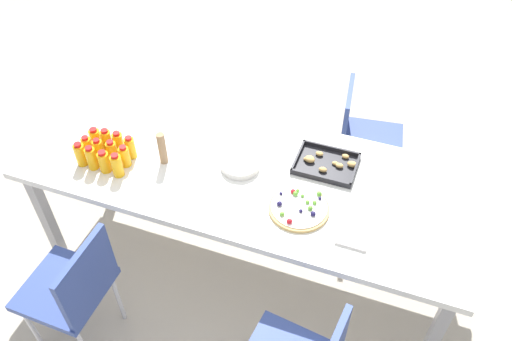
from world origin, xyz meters
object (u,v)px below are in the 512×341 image
(juice_bottle_10, at_px, (119,143))
(plate_stack, at_px, (240,165))
(juice_bottle_6, at_px, (112,152))
(cardboard_tube, at_px, (162,148))
(juice_bottle_2, at_px, (104,162))
(juice_bottle_7, at_px, (125,156))
(juice_bottle_11, at_px, (130,148))
(fruit_pizza, at_px, (299,208))
(juice_bottle_9, at_px, (107,141))
(snack_tray, at_px, (325,163))
(juice_bottle_5, at_px, (99,150))
(juice_bottle_0, at_px, (81,154))
(juice_bottle_8, at_px, (96,139))
(juice_bottle_4, at_px, (87,147))
(chair_near_left, at_px, (74,287))
(juice_bottle_1, at_px, (92,158))
(napkin_stack, at_px, (353,236))
(party_table, at_px, (245,177))
(juice_bottle_3, at_px, (117,165))
(chair_far_right, at_px, (362,134))

(juice_bottle_10, bearing_deg, plate_stack, 9.62)
(juice_bottle_6, xyz_separation_m, cardboard_tube, (0.26, 0.09, 0.03))
(juice_bottle_2, bearing_deg, juice_bottle_7, 43.04)
(juice_bottle_11, distance_m, fruit_pizza, 0.98)
(juice_bottle_6, relative_size, juice_bottle_9, 0.97)
(juice_bottle_9, distance_m, snack_tray, 1.21)
(juice_bottle_5, xyz_separation_m, juice_bottle_7, (0.16, 0.00, -0.00))
(juice_bottle_0, bearing_deg, juice_bottle_8, 89.06)
(juice_bottle_2, distance_m, juice_bottle_4, 0.16)
(chair_near_left, relative_size, juice_bottle_9, 5.55)
(chair_near_left, bearing_deg, juice_bottle_8, 20.11)
(juice_bottle_1, relative_size, fruit_pizza, 0.48)
(juice_bottle_8, relative_size, napkin_stack, 0.90)
(party_table, bearing_deg, juice_bottle_3, -156.93)
(juice_bottle_6, bearing_deg, juice_bottle_5, -176.14)
(chair_far_right, bearing_deg, juice_bottle_7, -56.05)
(chair_far_right, distance_m, juice_bottle_5, 1.66)
(juice_bottle_8, bearing_deg, cardboard_tube, 3.31)
(party_table, xyz_separation_m, cardboard_tube, (-0.44, -0.09, 0.16))
(juice_bottle_1, xyz_separation_m, juice_bottle_9, (0.00, 0.15, 0.00))
(juice_bottle_8, bearing_deg, snack_tray, 13.50)
(chair_far_right, xyz_separation_m, juice_bottle_11, (-1.13, -0.93, 0.32))
(chair_far_right, height_order, juice_bottle_0, juice_bottle_0)
(party_table, bearing_deg, juice_bottle_0, -163.17)
(juice_bottle_9, relative_size, juice_bottle_11, 1.07)
(juice_bottle_4, height_order, fruit_pizza, juice_bottle_4)
(juice_bottle_2, xyz_separation_m, juice_bottle_8, (-0.14, 0.14, 0.00))
(party_table, relative_size, juice_bottle_1, 16.59)
(chair_near_left, bearing_deg, plate_stack, -33.29)
(chair_far_right, distance_m, juice_bottle_9, 1.61)
(juice_bottle_2, bearing_deg, cardboard_tube, 32.42)
(juice_bottle_1, distance_m, juice_bottle_9, 0.15)
(fruit_pizza, distance_m, napkin_stack, 0.30)
(juice_bottle_8, bearing_deg, juice_bottle_4, -94.18)
(juice_bottle_4, height_order, cardboard_tube, cardboard_tube)
(chair_far_right, xyz_separation_m, juice_bottle_6, (-1.20, -0.99, 0.32))
(juice_bottle_3, bearing_deg, chair_near_left, -87.66)
(juice_bottle_2, distance_m, juice_bottle_3, 0.08)
(juice_bottle_10, relative_size, napkin_stack, 0.95)
(juice_bottle_7, height_order, fruit_pizza, juice_bottle_7)
(juice_bottle_3, bearing_deg, plate_stack, 24.88)
(juice_bottle_6, distance_m, juice_bottle_11, 0.10)
(juice_bottle_5, distance_m, juice_bottle_6, 0.08)
(chair_far_right, height_order, juice_bottle_10, juice_bottle_10)
(juice_bottle_10, height_order, snack_tray, juice_bottle_10)
(juice_bottle_8, height_order, plate_stack, juice_bottle_8)
(chair_near_left, distance_m, juice_bottle_2, 0.66)
(party_table, height_order, juice_bottle_2, juice_bottle_2)
(juice_bottle_3, relative_size, juice_bottle_7, 1.09)
(party_table, bearing_deg, chair_near_left, -125.80)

